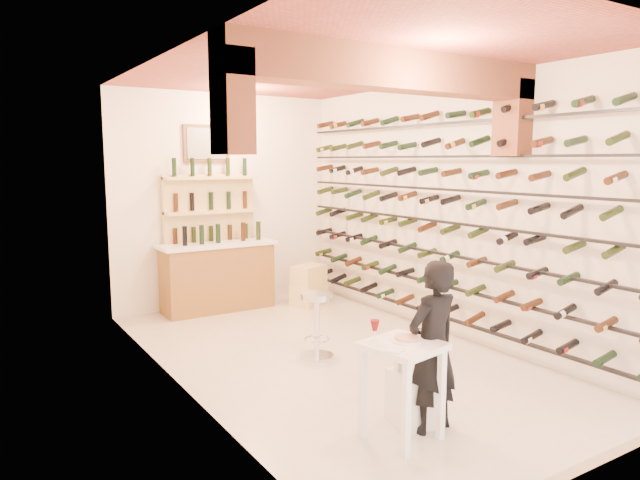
# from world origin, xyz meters

# --- Properties ---
(ground) EXTENTS (6.00, 6.00, 0.00)m
(ground) POSITION_xyz_m (0.00, 0.00, 0.00)
(ground) COLOR beige
(ground) RESTS_ON ground
(room_shell) EXTENTS (3.52, 6.02, 3.21)m
(room_shell) POSITION_xyz_m (0.00, -0.26, 2.25)
(room_shell) COLOR white
(room_shell) RESTS_ON ground
(wine_rack) EXTENTS (0.32, 5.70, 2.56)m
(wine_rack) POSITION_xyz_m (1.53, 0.00, 1.55)
(wine_rack) COLOR black
(wine_rack) RESTS_ON ground
(back_counter) EXTENTS (1.70, 0.62, 1.29)m
(back_counter) POSITION_xyz_m (-0.30, 2.65, 0.53)
(back_counter) COLOR olive
(back_counter) RESTS_ON ground
(back_shelving) EXTENTS (1.40, 0.31, 2.73)m
(back_shelving) POSITION_xyz_m (-0.30, 2.89, 1.17)
(back_shelving) COLOR #E0C57E
(back_shelving) RESTS_ON ground
(tasting_table) EXTENTS (0.63, 0.63, 0.96)m
(tasting_table) POSITION_xyz_m (-0.62, -1.89, 0.65)
(tasting_table) COLOR white
(tasting_table) RESTS_ON ground
(white_stool) EXTENTS (0.42, 0.42, 0.45)m
(white_stool) POSITION_xyz_m (-0.36, -1.75, 0.23)
(white_stool) COLOR white
(white_stool) RESTS_ON ground
(person) EXTENTS (0.55, 0.39, 1.42)m
(person) POSITION_xyz_m (-0.32, -1.91, 0.71)
(person) COLOR black
(person) RESTS_ON ground
(chrome_barstool) EXTENTS (0.38, 0.38, 0.74)m
(chrome_barstool) POSITION_xyz_m (-0.17, 0.09, 0.43)
(chrome_barstool) COLOR silver
(chrome_barstool) RESTS_ON ground
(crate_lower) EXTENTS (0.64, 0.56, 0.32)m
(crate_lower) POSITION_xyz_m (1.00, 2.20, 0.16)
(crate_lower) COLOR #E7CC7F
(crate_lower) RESTS_ON ground
(crate_upper) EXTENTS (0.59, 0.50, 0.29)m
(crate_upper) POSITION_xyz_m (1.00, 2.20, 0.47)
(crate_upper) COLOR #E7CC7F
(crate_upper) RESTS_ON crate_lower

